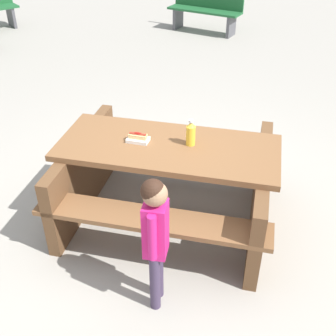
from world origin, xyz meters
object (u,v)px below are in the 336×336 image
child_in_coat (155,230)px  park_bench_near (206,9)px  hotdog_tray (138,138)px  picnic_table (168,176)px  soda_bottle (191,133)px

child_in_coat → park_bench_near: size_ratio=0.70×
hotdog_tray → picnic_table: bearing=168.5°
soda_bottle → hotdog_tray: (0.43, -0.03, -0.07)m
soda_bottle → hotdog_tray: size_ratio=1.11×
picnic_table → soda_bottle: soda_bottle is taller
park_bench_near → child_in_coat: bearing=84.9°
soda_bottle → child_in_coat: bearing=76.4°
child_in_coat → park_bench_near: 6.87m
picnic_table → child_in_coat: (0.05, 0.94, 0.23)m
picnic_table → soda_bottle: size_ratio=9.17×
picnic_table → soda_bottle: (-0.18, -0.02, 0.41)m
soda_bottle → park_bench_near: 5.91m
hotdog_tray → park_bench_near: bearing=-97.8°
park_bench_near → soda_bottle: bearing=86.3°
hotdog_tray → child_in_coat: size_ratio=0.19×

